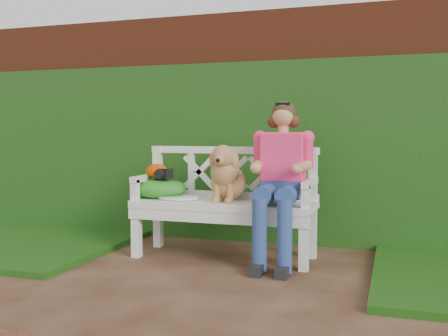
% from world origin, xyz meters
% --- Properties ---
extents(ground, '(60.00, 60.00, 0.00)m').
position_xyz_m(ground, '(0.00, 0.00, 0.00)').
color(ground, '#3A1C10').
extents(brick_wall, '(10.00, 0.30, 2.20)m').
position_xyz_m(brick_wall, '(0.00, 1.90, 1.10)').
color(brick_wall, maroon).
rests_on(brick_wall, ground).
extents(ivy_hedge, '(10.00, 0.18, 1.70)m').
position_xyz_m(ivy_hedge, '(0.00, 1.68, 0.85)').
color(ivy_hedge, '#2B5F1A').
rests_on(ivy_hedge, ground).
extents(garden_bench, '(1.64, 0.77, 0.48)m').
position_xyz_m(garden_bench, '(-0.10, 0.93, 0.24)').
color(garden_bench, white).
rests_on(garden_bench, ground).
extents(seated_woman, '(0.75, 0.84, 1.22)m').
position_xyz_m(seated_woman, '(0.39, 0.91, 0.61)').
color(seated_woman, '#FC476E').
rests_on(seated_woman, ground).
extents(dog, '(0.42, 0.49, 0.47)m').
position_xyz_m(dog, '(-0.07, 0.93, 0.71)').
color(dog, olive).
rests_on(dog, garden_bench).
extents(tennis_racket, '(0.73, 0.46, 0.03)m').
position_xyz_m(tennis_racket, '(-0.52, 0.90, 0.50)').
color(tennis_racket, white).
rests_on(tennis_racket, garden_bench).
extents(green_bag, '(0.53, 0.43, 0.17)m').
position_xyz_m(green_bag, '(-0.70, 0.94, 0.56)').
color(green_bag, '#277E38').
rests_on(green_bag, garden_bench).
extents(camera_item, '(0.15, 0.13, 0.09)m').
position_xyz_m(camera_item, '(-0.64, 0.92, 0.69)').
color(camera_item, black).
rests_on(camera_item, green_bag).
extents(baseball_glove, '(0.24, 0.22, 0.12)m').
position_xyz_m(baseball_glove, '(-0.71, 0.94, 0.71)').
color(baseball_glove, '#BD3D00').
rests_on(baseball_glove, green_bag).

